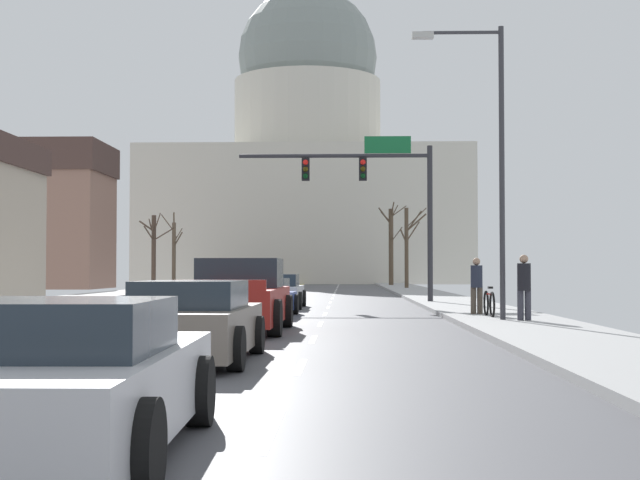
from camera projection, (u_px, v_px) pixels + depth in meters
ground at (173, 328)px, 21.77m from camera, size 20.00×180.00×0.20m
signal_gantry at (375, 184)px, 36.76m from camera, size 7.91×0.41×6.74m
street_lamp_right at (489, 144)px, 23.27m from camera, size 2.38×0.24×7.59m
capitol_building at (307, 170)px, 98.24m from camera, size 33.78×21.71×34.60m
sedan_near_00 at (277, 292)px, 33.24m from camera, size 1.97×4.55×1.26m
sedan_near_01 at (262, 299)px, 27.35m from camera, size 2.08×4.26×1.15m
pickup_truck_near_02 at (237, 299)px, 20.81m from camera, size 2.40×5.35×1.69m
sedan_near_03 at (192, 323)px, 13.92m from camera, size 1.97×4.32×1.25m
sedan_near_04 at (60, 383)px, 6.84m from camera, size 2.06×4.36×1.20m
sedan_oncoming_00 at (221, 287)px, 44.44m from camera, size 1.98×4.38×1.18m
sedan_oncoming_01 at (245, 284)px, 54.44m from camera, size 2.02×4.23×1.21m
sedan_oncoming_02 at (263, 281)px, 64.65m from camera, size 2.08×4.25×1.23m
flank_building_01 at (41, 215)px, 67.95m from camera, size 10.05×7.76×10.91m
bare_tree_00 at (391, 244)px, 75.27m from camera, size 2.44×1.41×6.89m
bare_tree_01 at (154, 249)px, 60.31m from camera, size 2.53×2.54×5.02m
bare_tree_02 at (408, 244)px, 63.65m from camera, size 1.99×1.57×5.66m
bare_tree_03 at (174, 251)px, 66.80m from camera, size 1.73×2.04×5.60m
pedestrian_00 at (524, 284)px, 22.77m from camera, size 0.35×0.34×1.66m
pedestrian_01 at (477, 283)px, 26.02m from camera, size 0.35×0.34×1.62m
bicycle_parked at (489, 303)px, 24.88m from camera, size 0.12×1.77×0.85m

